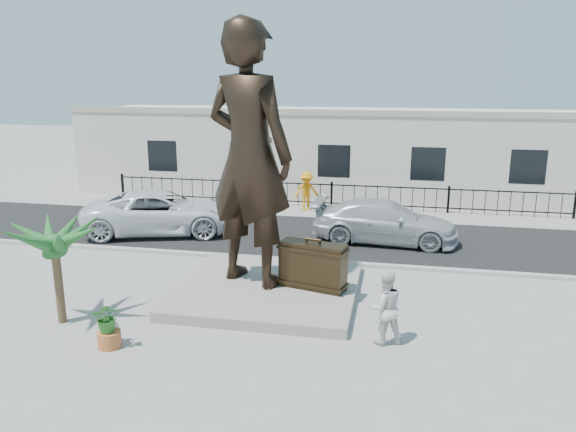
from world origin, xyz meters
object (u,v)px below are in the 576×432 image
statue (249,156)px  tourist (385,307)px  suitcase (313,266)px  car_white (162,212)px

statue → tourist: 5.83m
suitcase → car_white: bearing=156.8°
car_white → statue: bearing=-152.3°
statue → suitcase: bearing=-165.2°
statue → tourist: size_ratio=4.11×
suitcase → statue: bearing=-171.6°
statue → car_white: size_ratio=1.22×
statue → tourist: statue is taller
statue → suitcase: statue is taller
car_white → suitcase: bearing=-144.5°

